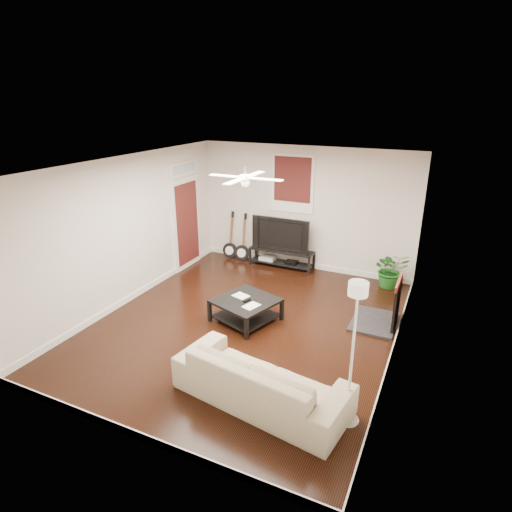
{
  "coord_description": "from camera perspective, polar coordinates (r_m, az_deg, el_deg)",
  "views": [
    {
      "loc": [
        2.98,
        -5.99,
        3.8
      ],
      "look_at": [
        0.0,
        0.4,
        1.15
      ],
      "focal_mm": 29.98,
      "sensor_mm": 36.0,
      "label": 1
    }
  ],
  "objects": [
    {
      "name": "room",
      "position": [
        7.11,
        -1.37,
        0.86
      ],
      "size": [
        5.01,
        6.01,
        2.81
      ],
      "color": "black",
      "rests_on": "ground"
    },
    {
      "name": "brick_accent",
      "position": [
        7.4,
        19.8,
        0.42
      ],
      "size": [
        0.02,
        2.2,
        2.8
      ],
      "primitive_type": "cube",
      "color": "brown",
      "rests_on": "floor"
    },
    {
      "name": "fireplace",
      "position": [
        7.78,
        16.87,
        -5.77
      ],
      "size": [
        0.8,
        1.1,
        0.92
      ],
      "primitive_type": "cube",
      "color": "black",
      "rests_on": "floor"
    },
    {
      "name": "window_back",
      "position": [
        9.72,
        4.89,
        9.56
      ],
      "size": [
        1.0,
        0.06,
        1.3
      ],
      "primitive_type": "cube",
      "color": "#38100F",
      "rests_on": "wall_back"
    },
    {
      "name": "door_left",
      "position": [
        9.92,
        -9.29,
        5.44
      ],
      "size": [
        0.08,
        1.0,
        2.5
      ],
      "primitive_type": "cube",
      "color": "white",
      "rests_on": "wall_left"
    },
    {
      "name": "tv_stand",
      "position": [
        10.08,
        3.42,
        -0.28
      ],
      "size": [
        1.53,
        0.41,
        0.43
      ],
      "primitive_type": "cube",
      "color": "black",
      "rests_on": "floor"
    },
    {
      "name": "tv",
      "position": [
        9.89,
        3.54,
        3.06
      ],
      "size": [
        1.37,
        0.18,
        0.79
      ],
      "primitive_type": "imported",
      "color": "black",
      "rests_on": "tv_stand"
    },
    {
      "name": "coffee_table",
      "position": [
        7.71,
        -1.37,
        -7.21
      ],
      "size": [
        1.23,
        1.23,
        0.41
      ],
      "primitive_type": "cube",
      "rotation": [
        0.0,
        0.0,
        -0.31
      ],
      "color": "black",
      "rests_on": "floor"
    },
    {
      "name": "sofa",
      "position": [
        5.79,
        0.66,
        -16.08
      ],
      "size": [
        2.45,
        1.26,
        0.68
      ],
      "primitive_type": "imported",
      "rotation": [
        0.0,
        0.0,
        2.99
      ],
      "color": "#C2AB91",
      "rests_on": "floor"
    },
    {
      "name": "floor_lamp",
      "position": [
        5.25,
        12.69,
        -12.86
      ],
      "size": [
        0.36,
        0.36,
        1.91
      ],
      "primitive_type": null,
      "rotation": [
        0.0,
        0.0,
        -0.15
      ],
      "color": "silver",
      "rests_on": "floor"
    },
    {
      "name": "potted_plant",
      "position": [
        9.36,
        17.54,
        -1.73
      ],
      "size": [
        0.9,
        0.85,
        0.79
      ],
      "primitive_type": "imported",
      "rotation": [
        0.0,
        0.0,
        0.42
      ],
      "color": "#1B611E",
      "rests_on": "floor"
    },
    {
      "name": "guitar_left",
      "position": [
        10.47,
        -3.55,
        2.72
      ],
      "size": [
        0.38,
        0.29,
        1.18
      ],
      "primitive_type": null,
      "rotation": [
        0.0,
        0.0,
        0.08
      ],
      "color": "black",
      "rests_on": "floor"
    },
    {
      "name": "guitar_right",
      "position": [
        10.29,
        -1.91,
        2.43
      ],
      "size": [
        0.41,
        0.32,
        1.18
      ],
      "primitive_type": null,
      "rotation": [
        0.0,
        0.0,
        0.18
      ],
      "color": "black",
      "rests_on": "floor"
    },
    {
      "name": "ceiling_fan",
      "position": [
        6.8,
        -1.45,
        10.42
      ],
      "size": [
        1.24,
        1.24,
        0.32
      ],
      "primitive_type": null,
      "color": "white",
      "rests_on": "ceiling"
    }
  ]
}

